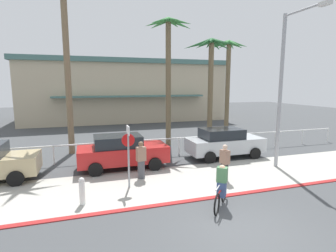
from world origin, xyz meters
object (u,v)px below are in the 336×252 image
at_px(streetlight_curb, 284,83).
at_px(car_red_1, 122,151).
at_px(palm_tree_2, 65,33).
at_px(palm_tree_4, 211,64).
at_px(car_silver_2, 224,142).
at_px(bollard_1, 82,191).
at_px(cyclist_red_0, 221,187).
at_px(palm_tree_5, 228,64).
at_px(stop_sign_bike_lane, 128,148).
at_px(pedestrian_1, 141,161).
at_px(pedestrian_0, 225,164).
at_px(palm_tree_3, 168,50).

xyz_separation_m(streetlight_curb, car_red_1, (-7.57, 2.38, -3.41)).
relative_size(streetlight_curb, palm_tree_2, 0.75).
bearing_deg(palm_tree_4, car_silver_2, -101.99).
bearing_deg(car_red_1, bollard_1, -117.00).
bearing_deg(palm_tree_4, palm_tree_2, 178.89).
distance_m(car_silver_2, cyclist_red_0, 6.50).
bearing_deg(cyclist_red_0, palm_tree_5, 59.57).
height_order(streetlight_curb, cyclist_red_0, streetlight_curb).
height_order(streetlight_curb, palm_tree_2, palm_tree_2).
distance_m(bollard_1, palm_tree_5, 15.76).
height_order(stop_sign_bike_lane, palm_tree_4, palm_tree_4).
bearing_deg(bollard_1, streetlight_curb, 8.29).
xyz_separation_m(car_silver_2, pedestrian_1, (-5.33, -2.05, -0.09)).
bearing_deg(palm_tree_4, pedestrian_0, -111.20).
xyz_separation_m(car_red_1, pedestrian_0, (4.00, -3.17, -0.12)).
distance_m(car_red_1, pedestrian_1, 1.87).
relative_size(palm_tree_2, pedestrian_1, 5.90).
distance_m(palm_tree_2, palm_tree_4, 9.34).
bearing_deg(pedestrian_1, palm_tree_2, 119.54).
height_order(palm_tree_5, car_red_1, palm_tree_5).
distance_m(palm_tree_5, pedestrian_1, 12.68).
height_order(stop_sign_bike_lane, palm_tree_3, palm_tree_3).
xyz_separation_m(palm_tree_5, cyclist_red_0, (-6.65, -11.31, -5.09)).
relative_size(palm_tree_2, cyclist_red_0, 6.68).
bearing_deg(cyclist_red_0, palm_tree_4, 66.02).
relative_size(stop_sign_bike_lane, palm_tree_4, 0.35).
bearing_deg(car_red_1, palm_tree_4, 28.82).
bearing_deg(palm_tree_3, streetlight_curb, -60.84).
height_order(bollard_1, palm_tree_3, palm_tree_3).
relative_size(stop_sign_bike_lane, palm_tree_2, 0.26).
distance_m(stop_sign_bike_lane, streetlight_curb, 8.10).
xyz_separation_m(streetlight_curb, palm_tree_3, (-3.74, 6.71, 2.20)).
bearing_deg(car_red_1, cyclist_red_0, -63.55).
relative_size(streetlight_curb, pedestrian_1, 4.42).
bearing_deg(pedestrian_0, palm_tree_2, 133.17).
bearing_deg(streetlight_curb, stop_sign_bike_lane, -177.87).
bearing_deg(bollard_1, stop_sign_bike_lane, 31.04).
bearing_deg(pedestrian_1, car_red_1, 108.88).
bearing_deg(cyclist_red_0, pedestrian_1, 119.88).
bearing_deg(pedestrian_0, cyclist_red_0, -121.97).
relative_size(streetlight_curb, car_red_1, 1.70).
relative_size(palm_tree_5, car_red_1, 1.74).
relative_size(palm_tree_3, palm_tree_4, 1.18).
distance_m(bollard_1, palm_tree_2, 10.07).
bearing_deg(car_red_1, palm_tree_2, 123.83).
bearing_deg(pedestrian_0, palm_tree_5, 59.94).
xyz_separation_m(palm_tree_4, pedestrian_1, (-6.04, -5.42, -4.80)).
bearing_deg(car_silver_2, cyclist_red_0, -120.30).
distance_m(palm_tree_2, cyclist_red_0, 12.33).
xyz_separation_m(palm_tree_5, pedestrian_0, (-5.30, -9.15, -5.04)).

